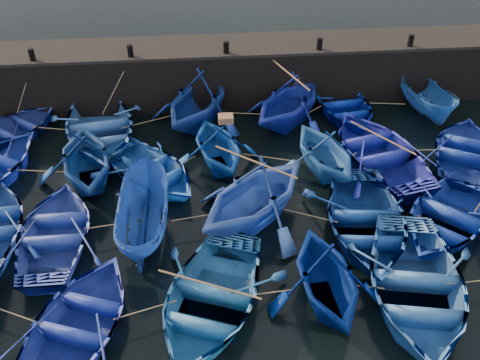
{
  "coord_description": "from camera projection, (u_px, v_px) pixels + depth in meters",
  "views": [
    {
      "loc": [
        -1.36,
        -11.62,
        12.06
      ],
      "look_at": [
        0.0,
        3.2,
        0.7
      ],
      "focal_mm": 40.0,
      "sensor_mm": 36.0,
      "label": 1
    }
  ],
  "objects": [
    {
      "name": "boat_10",
      "position": [
        325.0,
        150.0,
        19.65
      ],
      "size": [
        4.2,
        4.57,
        2.01
      ],
      "primitive_type": "imported",
      "rotation": [
        0.0,
        0.0,
        3.42
      ],
      "color": "#215EB2",
      "rests_on": "ground"
    },
    {
      "name": "boat_17",
      "position": [
        365.0,
        220.0,
        17.24
      ],
      "size": [
        4.51,
        5.85,
        1.12
      ],
      "primitive_type": "imported",
      "rotation": [
        0.0,
        0.0,
        -0.13
      ],
      "color": "navy",
      "rests_on": "ground"
    },
    {
      "name": "boat_23",
      "position": [
        326.0,
        276.0,
        14.72
      ],
      "size": [
        3.59,
        4.08,
        2.02
      ],
      "primitive_type": "imported",
      "rotation": [
        0.0,
        0.0,
        0.07
      ],
      "color": "navy",
      "rests_on": "ground"
    },
    {
      "name": "boat_14",
      "position": [
        56.0,
        232.0,
        16.9
      ],
      "size": [
        3.44,
        4.79,
        0.99
      ],
      "primitive_type": "imported",
      "rotation": [
        0.0,
        0.0,
        3.15
      ],
      "color": "#2D43B2",
      "rests_on": "ground"
    },
    {
      "name": "bollard_0",
      "position": [
        32.0,
        55.0,
        21.89
      ],
      "size": [
        0.24,
        0.24,
        0.5
      ],
      "primitive_type": "cylinder",
      "color": "black",
      "rests_on": "quay_top"
    },
    {
      "name": "boat_12",
      "position": [
        465.0,
        150.0,
        20.6
      ],
      "size": [
        5.19,
        5.72,
        0.97
      ],
      "primitive_type": "imported",
      "rotation": [
        0.0,
        0.0,
        2.64
      ],
      "color": "#1B3599",
      "rests_on": "ground"
    },
    {
      "name": "ground",
      "position": [
        249.0,
        260.0,
        16.61
      ],
      "size": [
        120.0,
        120.0,
        0.0
      ],
      "primitive_type": "plane",
      "color": "black",
      "rests_on": "ground"
    },
    {
      "name": "bollard_3",
      "position": [
        320.0,
        44.0,
        22.76
      ],
      "size": [
        0.24,
        0.24,
        0.5
      ],
      "primitive_type": "cylinder",
      "color": "black",
      "rests_on": "quay_top"
    },
    {
      "name": "mooring_ropes",
      "position": [
        237.0,
        147.0,
        20.06
      ],
      "size": [
        17.65,
        12.06,
        2.1
      ],
      "color": "tan",
      "rests_on": "ground"
    },
    {
      "name": "boat_22",
      "position": [
        210.0,
        298.0,
        14.7
      ],
      "size": [
        5.4,
        6.24,
        1.09
      ],
      "primitive_type": "imported",
      "rotation": [
        0.0,
        0.0,
        -0.37
      ],
      "color": "#276CB7",
      "rests_on": "ground"
    },
    {
      "name": "boat_9",
      "position": [
        218.0,
        145.0,
        19.93
      ],
      "size": [
        4.09,
        4.48,
        2.01
      ],
      "primitive_type": "imported",
      "rotation": [
        0.0,
        0.0,
        3.38
      ],
      "color": "#093E90",
      "rests_on": "ground"
    },
    {
      "name": "quay_top",
      "position": [
        225.0,
        46.0,
        23.37
      ],
      "size": [
        26.0,
        2.5,
        0.12
      ],
      "primitive_type": "cube",
      "color": "black",
      "rests_on": "quay_wall"
    },
    {
      "name": "boat_15",
      "position": [
        142.0,
        216.0,
        17.0
      ],
      "size": [
        1.82,
        4.39,
        1.67
      ],
      "primitive_type": "imported",
      "rotation": [
        0.0,
        0.0,
        3.1
      ],
      "color": "#1E49A7",
      "rests_on": "ground"
    },
    {
      "name": "boat_2",
      "position": [
        198.0,
        99.0,
        22.28
      ],
      "size": [
        5.73,
        6.0,
        2.46
      ],
      "primitive_type": "imported",
      "rotation": [
        0.0,
        0.0,
        -0.48
      ],
      "color": "navy",
      "rests_on": "ground"
    },
    {
      "name": "boat_21",
      "position": [
        79.0,
        323.0,
        14.1
      ],
      "size": [
        4.84,
        5.66,
        0.99
      ],
      "primitive_type": "imported",
      "rotation": [
        0.0,
        0.0,
        2.79
      ],
      "color": "#1E32A7",
      "rests_on": "ground"
    },
    {
      "name": "boat_4",
      "position": [
        344.0,
        105.0,
        23.38
      ],
      "size": [
        3.87,
        5.0,
        0.96
      ],
      "primitive_type": "imported",
      "rotation": [
        0.0,
        0.0,
        0.13
      ],
      "color": "#062091",
      "rests_on": "ground"
    },
    {
      "name": "boat_8",
      "position": [
        150.0,
        170.0,
        19.55
      ],
      "size": [
        5.47,
        5.66,
        0.96
      ],
      "primitive_type": "imported",
      "rotation": [
        0.0,
        0.0,
        0.68
      ],
      "color": "blue",
      "rests_on": "ground"
    },
    {
      "name": "bollard_4",
      "position": [
        411.0,
        40.0,
        23.05
      ],
      "size": [
        0.24,
        0.24,
        0.5
      ],
      "primitive_type": "cylinder",
      "color": "black",
      "rests_on": "quay_top"
    },
    {
      "name": "quay_wall",
      "position": [
        225.0,
        73.0,
        24.17
      ],
      "size": [
        26.0,
        2.5,
        2.5
      ],
      "primitive_type": "cube",
      "color": "black",
      "rests_on": "ground"
    },
    {
      "name": "boat_3",
      "position": [
        289.0,
        101.0,
        22.31
      ],
      "size": [
        5.79,
        5.83,
        2.32
      ],
      "primitive_type": "imported",
      "rotation": [
        0.0,
        0.0,
        -0.73
      ],
      "color": "#1527A1",
      "rests_on": "ground"
    },
    {
      "name": "loose_oars",
      "position": [
        291.0,
        153.0,
        18.1
      ],
      "size": [
        9.04,
        11.81,
        1.46
      ],
      "color": "#99724C",
      "rests_on": "ground"
    },
    {
      "name": "bollard_1",
      "position": [
        130.0,
        51.0,
        22.18
      ],
      "size": [
        0.24,
        0.24,
        0.5
      ],
      "primitive_type": "cylinder",
      "color": "black",
      "rests_on": "quay_top"
    },
    {
      "name": "boat_7",
      "position": [
        86.0,
        158.0,
        19.07
      ],
      "size": [
        4.48,
        4.94,
        2.26
      ],
      "primitive_type": "imported",
      "rotation": [
        0.0,
        0.0,
        3.34
      ],
      "color": "navy",
      "rests_on": "ground"
    },
    {
      "name": "boat_18",
      "position": [
        447.0,
        215.0,
        17.5
      ],
      "size": [
        5.99,
        6.05,
        1.03
      ],
      "primitive_type": "imported",
      "rotation": [
        0.0,
        0.0,
        -0.76
      ],
      "color": "#1A3AB1",
      "rests_on": "ground"
    },
    {
      "name": "boat_1",
      "position": [
        99.0,
        128.0,
        21.64
      ],
      "size": [
        5.16,
        6.48,
        1.21
      ],
      "primitive_type": "imported",
      "rotation": [
        0.0,
        0.0,
        0.19
      ],
      "color": "blue",
      "rests_on": "ground"
    },
    {
      "name": "boat_11",
      "position": [
        379.0,
        151.0,
        20.36
      ],
      "size": [
        5.25,
        6.47,
        1.18
      ],
      "primitive_type": "imported",
      "rotation": [
        0.0,
        0.0,
        3.37
      ],
      "color": "#182295",
      "rests_on": "ground"
    },
    {
      "name": "boat_5",
      "position": [
        426.0,
        99.0,
        23.25
      ],
      "size": [
        2.05,
        4.15,
        1.54
      ],
      "primitive_type": "imported",
      "rotation": [
        0.0,
        0.0,
        0.14
      ],
      "color": "#2159AA",
      "rests_on": "ground"
    },
    {
      "name": "boat_16",
      "position": [
        254.0,
        194.0,
        17.24
      ],
      "size": [
        6.24,
        6.19,
        2.49
      ],
      "primitive_type": "imported",
      "rotation": [
        0.0,
        0.0,
        -0.84
      ],
      "color": "blue",
      "rests_on": "ground"
    },
    {
      "name": "wooden_crate",
      "position": [
        226.0,
        119.0,
        19.27
      ],
      "size": [
        0.54,
        0.44,
        0.24
      ],
      "primitive_type": "cube",
      "color": "brown",
      "rests_on": "boat_9"
    },
    {
      "name": "boat_0",
      "position": [
        11.0,
        130.0,
        21.79
      ],
      "size": [
        5.38,
        5.49,
        0.93
      ],
      "primitive_type": "imported",
      "rotation": [
        0.0,
        0.0,
        2.42
      ],
      "color": "navy",
      "rests_on": "ground"
    },
    {
      "name": "bollard_2",
      "position": [
        226.0,
        47.0,
        22.47
      ],
      "size": [
        0.24,
        0.24,
        0.5
      ],
      "primitive_type": "cylinder",
      "color": "black",
      "rests_on": "quay_top"
    },
    {
      "name": "boat_24",
      "position": [
        416.0,
        285.0,
        15.01
      ],
      "size": [
        5.13,
        6.4,
        1.18
      ],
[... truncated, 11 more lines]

